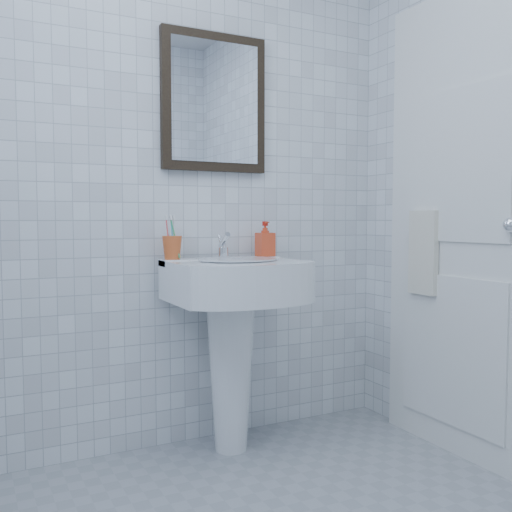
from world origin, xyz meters
TOP-DOWN VIEW (x-y plane):
  - wall_back at (0.00, 1.20)m, footprint 2.20×0.02m
  - washbasin at (0.21, 0.99)m, footprint 0.56×0.41m
  - faucet at (0.21, 1.09)m, footprint 0.05×0.10m
  - toothbrush_cup at (-0.02, 1.10)m, footprint 0.10×0.10m
  - soap_dispenser at (0.43, 1.10)m, footprint 0.07×0.08m
  - wall_mirror at (0.21, 1.18)m, footprint 0.50×0.04m
  - bathroom_door at (1.08, 0.55)m, footprint 0.04×0.80m
  - towel_ring at (1.06, 0.71)m, footprint 0.01×0.18m
  - hand_towel at (1.04, 0.71)m, footprint 0.03×0.16m

SIDE VIEW (x-z plane):
  - washbasin at x=0.21m, z-range 0.15..1.00m
  - hand_towel at x=1.04m, z-range 0.68..1.06m
  - faucet at x=0.21m, z-range 0.84..0.95m
  - toothbrush_cup at x=-0.02m, z-range 0.85..0.95m
  - soap_dispenser at x=0.43m, z-range 0.85..1.01m
  - bathroom_door at x=1.08m, z-range 0.00..2.00m
  - towel_ring at x=1.06m, z-range 0.96..1.14m
  - wall_back at x=0.00m, z-range 0.00..2.50m
  - wall_mirror at x=0.21m, z-range 1.24..1.86m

